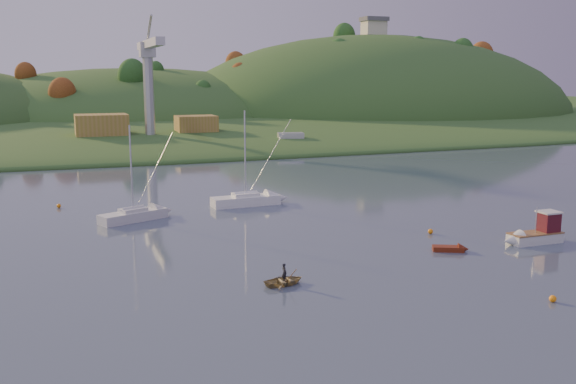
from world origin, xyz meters
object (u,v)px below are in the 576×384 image
object	(u,v)px
canoe	(284,281)
red_tender	(455,249)
sailboat_near	(133,215)
fishing_boat	(532,234)
sailboat_far	(246,199)

from	to	relation	value
canoe	red_tender	world-z (taller)	red_tender
sailboat_near	canoe	world-z (taller)	sailboat_near
fishing_boat	red_tender	xyz separation A→B (m)	(-8.40, 0.08, -0.64)
sailboat_near	fishing_boat	bearing A→B (deg)	-57.36
fishing_boat	sailboat_near	distance (m)	40.90
sailboat_near	sailboat_far	bearing A→B (deg)	-8.42
red_tender	sailboat_near	bearing A→B (deg)	164.37
canoe	sailboat_far	bearing A→B (deg)	-19.78
sailboat_near	sailboat_far	size ratio (longest dim) A/B	0.90
red_tender	canoe	bearing A→B (deg)	-143.20
sailboat_far	sailboat_near	bearing A→B (deg)	-167.35
sailboat_near	sailboat_far	xyz separation A→B (m)	(13.84, 3.84, 0.05)
canoe	sailboat_near	bearing A→B (deg)	8.44
fishing_boat	red_tender	distance (m)	8.42
sailboat_near	red_tender	bearing A→B (deg)	-65.03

